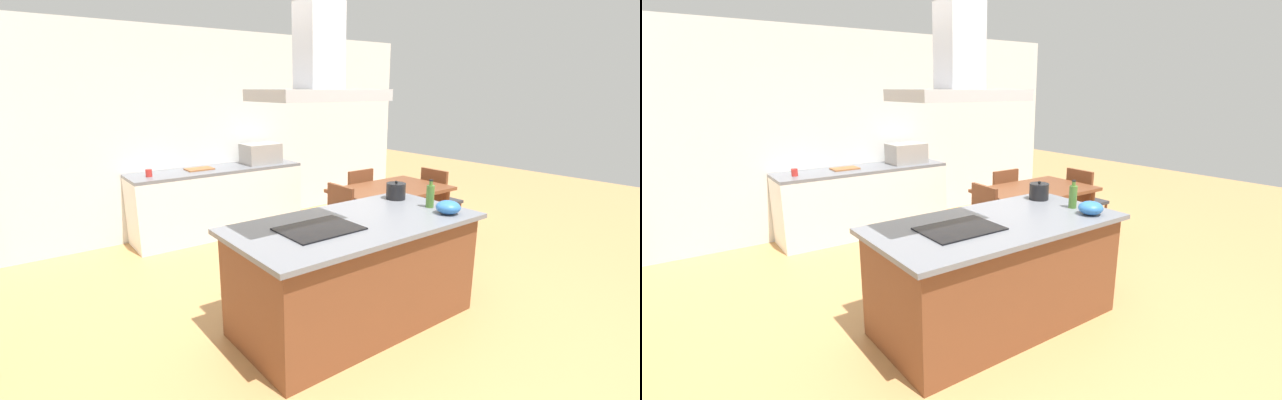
% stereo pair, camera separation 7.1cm
% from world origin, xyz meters
% --- Properties ---
extents(ground, '(16.00, 16.00, 0.00)m').
position_xyz_m(ground, '(0.00, 1.50, 0.00)').
color(ground, tan).
extents(wall_back, '(7.20, 0.10, 2.70)m').
position_xyz_m(wall_back, '(0.00, 3.25, 1.35)').
color(wall_back, white).
rests_on(wall_back, ground).
extents(kitchen_island, '(2.08, 1.04, 0.90)m').
position_xyz_m(kitchen_island, '(0.00, 0.00, 0.45)').
color(kitchen_island, brown).
rests_on(kitchen_island, ground).
extents(cooktop, '(0.60, 0.44, 0.01)m').
position_xyz_m(cooktop, '(-0.37, 0.00, 0.91)').
color(cooktop, black).
rests_on(cooktop, kitchen_island).
extents(tea_kettle, '(0.24, 0.19, 0.18)m').
position_xyz_m(tea_kettle, '(0.78, 0.30, 0.98)').
color(tea_kettle, black).
rests_on(tea_kettle, kitchen_island).
extents(olive_oil_bottle, '(0.07, 0.07, 0.25)m').
position_xyz_m(olive_oil_bottle, '(0.80, -0.09, 1.01)').
color(olive_oil_bottle, '#47722D').
rests_on(olive_oil_bottle, kitchen_island).
extents(mixing_bowl, '(0.21, 0.21, 0.11)m').
position_xyz_m(mixing_bowl, '(0.76, -0.32, 0.96)').
color(mixing_bowl, '#2D6BB7').
rests_on(mixing_bowl, kitchen_island).
extents(back_counter, '(2.27, 0.62, 0.90)m').
position_xyz_m(back_counter, '(0.08, 2.88, 0.45)').
color(back_counter, white).
rests_on(back_counter, ground).
extents(countertop_microwave, '(0.50, 0.38, 0.28)m').
position_xyz_m(countertop_microwave, '(0.75, 2.88, 1.04)').
color(countertop_microwave, '#9E9993').
rests_on(countertop_microwave, back_counter).
extents(coffee_mug_red, '(0.08, 0.08, 0.09)m').
position_xyz_m(coffee_mug_red, '(-0.81, 2.85, 0.95)').
color(coffee_mug_red, red).
rests_on(coffee_mug_red, back_counter).
extents(cutting_board, '(0.34, 0.24, 0.02)m').
position_xyz_m(cutting_board, '(-0.15, 2.93, 0.91)').
color(cutting_board, '#995B33').
rests_on(cutting_board, back_counter).
extents(dining_table, '(1.40, 0.90, 0.75)m').
position_xyz_m(dining_table, '(1.57, 1.11, 0.67)').
color(dining_table, brown).
rests_on(dining_table, ground).
extents(chair_facing_back_wall, '(0.42, 0.42, 0.89)m').
position_xyz_m(chair_facing_back_wall, '(1.57, 1.78, 0.51)').
color(chair_facing_back_wall, '#333338').
rests_on(chair_facing_back_wall, ground).
extents(chair_at_right_end, '(0.42, 0.42, 0.89)m').
position_xyz_m(chair_at_right_end, '(2.48, 1.11, 0.51)').
color(chair_at_right_end, '#333338').
rests_on(chair_at_right_end, ground).
extents(chair_at_left_end, '(0.42, 0.42, 0.89)m').
position_xyz_m(chair_at_left_end, '(0.65, 1.11, 0.51)').
color(chair_at_left_end, '#333338').
rests_on(chair_at_left_end, ground).
extents(range_hood, '(0.90, 0.55, 0.78)m').
position_xyz_m(range_hood, '(-0.37, 0.00, 2.10)').
color(range_hood, '#ADADB2').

